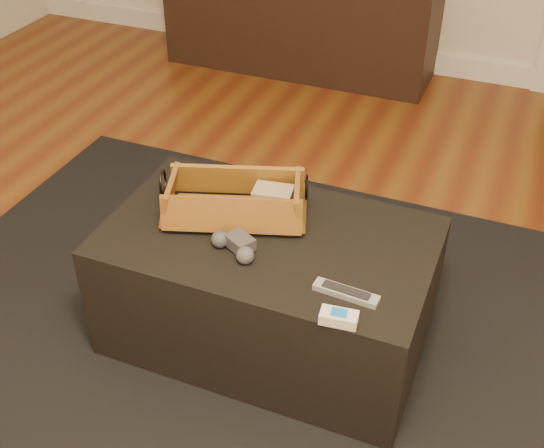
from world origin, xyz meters
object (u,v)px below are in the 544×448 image
at_px(media_cabinet, 301,18).
at_px(silver_remote, 346,293).
at_px(cream_gadget, 339,317).
at_px(wicker_basket, 235,202).
at_px(game_controller, 235,245).
at_px(ottoman, 269,287).
at_px(tv_remote, 228,211).

bearing_deg(media_cabinet, silver_remote, -67.05).
bearing_deg(cream_gadget, media_cabinet, 112.30).
distance_m(wicker_basket, game_controller, 0.19).
xyz_separation_m(ottoman, wicker_basket, (-0.13, 0.05, 0.26)).
relative_size(game_controller, cream_gadget, 1.63).
bearing_deg(game_controller, cream_gadget, -23.72).
relative_size(media_cabinet, ottoman, 1.55).
relative_size(wicker_basket, silver_remote, 2.65).
distance_m(tv_remote, wicker_basket, 0.04).
height_order(media_cabinet, game_controller, media_cabinet).
bearing_deg(cream_gadget, tv_remote, 146.33).
bearing_deg(game_controller, wicker_basket, 114.75).
xyz_separation_m(silver_remote, cream_gadget, (0.01, -0.10, 0.01)).
height_order(game_controller, cream_gadget, game_controller).
distance_m(tv_remote, cream_gadget, 0.55).
bearing_deg(media_cabinet, cream_gadget, -67.70).
height_order(media_cabinet, ottoman, media_cabinet).
bearing_deg(tv_remote, game_controller, -81.82).
bearing_deg(silver_remote, ottoman, 150.18).
height_order(tv_remote, silver_remote, tv_remote).
bearing_deg(ottoman, game_controller, -116.42).
xyz_separation_m(media_cabinet, cream_gadget, (0.99, -2.42, 0.14)).
distance_m(media_cabinet, silver_remote, 2.51).
relative_size(wicker_basket, game_controller, 2.91).
bearing_deg(ottoman, tv_remote, 168.28).
height_order(wicker_basket, cream_gadget, wicker_basket).
bearing_deg(tv_remote, cream_gadget, -58.19).
xyz_separation_m(tv_remote, wicker_basket, (0.02, 0.02, 0.02)).
bearing_deg(tv_remote, silver_remote, -48.77).
xyz_separation_m(game_controller, cream_gadget, (0.37, -0.16, -0.01)).
distance_m(ottoman, tv_remote, 0.28).
distance_m(ottoman, wicker_basket, 0.30).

